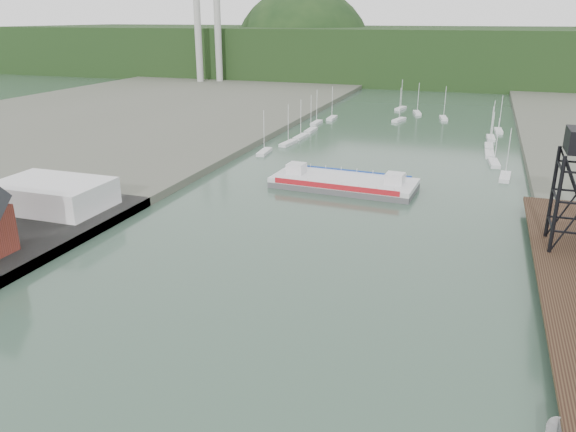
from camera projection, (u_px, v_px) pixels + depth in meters
The scene contains 5 objects.
white_shed at pixel (53, 195), 92.53m from camera, with size 18.00×12.00×4.50m, color silver.
marina_sailboats at pixel (399, 133), 159.00m from camera, with size 57.71×92.65×0.90m.
smokestacks at pixel (207, 20), 265.29m from camera, with size 11.20×8.20×60.00m.
distant_hills at pixel (438, 58), 301.96m from camera, with size 500.00×120.00×80.00m.
chain_ferry at pixel (344, 182), 109.02m from camera, with size 28.17×12.77×3.97m.
Camera 1 is at (21.50, -20.90, 31.58)m, focal length 35.00 mm.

